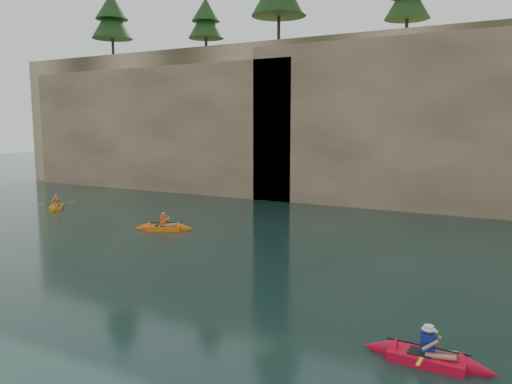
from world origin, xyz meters
The scene contains 9 objects.
ground centered at (0.00, 0.00, 0.00)m, with size 160.00×160.00×0.00m, color black.
cliff centered at (0.00, 30.00, 6.00)m, with size 70.00×16.00×12.00m, color tan.
cliff_slab_west centered at (-20.00, 22.60, 5.28)m, with size 26.00×2.40×10.56m, color tan.
cliff_slab_center centered at (2.00, 22.60, 5.70)m, with size 24.00×2.40×11.40m, color tan.
sea_cave_west centered at (-18.00, 21.95, 2.00)m, with size 4.50×1.00×4.00m, color black.
sea_cave_center centered at (-4.00, 21.95, 1.60)m, with size 3.50×1.00×3.20m, color black.
main_kayaker centered at (6.00, 0.93, 0.15)m, with size 3.10×2.12×1.14m.
kayaker_orange centered at (-8.88, 9.64, 0.15)m, with size 3.17×2.18×1.20m.
kayaker_yellow centered at (-19.42, 11.53, 0.15)m, with size 2.51×2.59×1.18m.
Camera 1 is at (7.77, -10.66, 5.56)m, focal length 35.00 mm.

